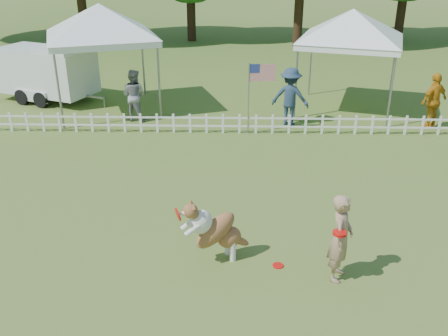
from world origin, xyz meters
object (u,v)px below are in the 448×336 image
spectator_a (134,95)px  spectator_b (290,97)px  frisbee_on_turf (278,266)px  flag_pole (249,99)px  canopy_tent_right (348,62)px  dog (216,230)px  spectator_c (434,101)px  handler (341,238)px  cargo_trailer (46,74)px  canopy_tent_left (104,60)px

spectator_a → spectator_b: (4.96, -0.29, 0.07)m
frisbee_on_turf → spectator_a: spectator_a is taller
flag_pole → spectator_b: bearing=28.0°
canopy_tent_right → spectator_a: canopy_tent_right is taller
dog → spectator_b: size_ratio=0.71×
frisbee_on_turf → flag_pole: flag_pole is taller
flag_pole → spectator_b: (1.32, 0.86, -0.17)m
frisbee_on_turf → spectator_b: (0.91, 7.67, 0.90)m
spectator_b → spectator_c: (4.39, -0.17, -0.04)m
frisbee_on_turf → canopy_tent_right: canopy_tent_right is taller
spectator_a → handler: bearing=140.7°
frisbee_on_turf → spectator_a: (-4.06, 7.96, 0.83)m
flag_pole → spectator_b: flag_pole is taller
frisbee_on_turf → spectator_c: size_ratio=0.11×
cargo_trailer → flag_pole: bearing=-2.7°
canopy_tent_left → canopy_tent_right: canopy_tent_left is taller
cargo_trailer → spectator_b: (8.58, -2.54, -0.04)m
cargo_trailer → spectator_a: size_ratio=2.58×
spectator_b → spectator_c: size_ratio=1.05×
frisbee_on_turf → cargo_trailer: (-7.68, 10.21, 0.94)m
canopy_tent_left → spectator_c: 10.66m
canopy_tent_right → spectator_c: size_ratio=1.91×
spectator_b → spectator_c: spectator_b is taller
dog → canopy_tent_right: (4.07, 9.13, 1.01)m
spectator_c → handler: bearing=31.6°
dog → flag_pole: flag_pole is taller
canopy_tent_right → dog: bearing=-97.3°
canopy_tent_right → flag_pole: 4.23m
spectator_c → cargo_trailer: bearing=-41.3°
canopy_tent_right → spectator_b: 2.72m
handler → canopy_tent_left: 11.26m
canopy_tent_left → flag_pole: size_ratio=1.60×
frisbee_on_turf → dog: bearing=172.1°
canopy_tent_left → frisbee_on_turf: bearing=-79.5°
canopy_tent_left → spectator_a: 1.83m
frisbee_on_turf → cargo_trailer: size_ratio=0.05×
handler → flag_pole: (-1.41, 7.09, 0.29)m
frisbee_on_turf → flag_pole: 6.90m
canopy_tent_left → spectator_a: canopy_tent_left is taller
cargo_trailer → spectator_b: 8.95m
canopy_tent_left → flag_pole: (4.80, -2.25, -0.65)m
cargo_trailer → flag_pole: size_ratio=1.99×
spectator_c → flag_pole: bearing=-22.6°
spectator_a → spectator_c: (9.36, -0.46, 0.03)m
cargo_trailer → spectator_a: 4.26m
canopy_tent_left → spectator_c: bearing=-27.9°
canopy_tent_right → spectator_c: bearing=-20.7°
dog → cargo_trailer: bearing=99.1°
frisbee_on_turf → canopy_tent_right: 9.88m
handler → frisbee_on_turf: handler is taller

